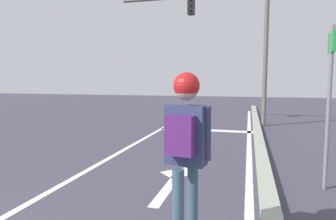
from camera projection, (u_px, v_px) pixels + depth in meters
lane_line_center at (125, 149)px, 7.25m from camera, size 0.12×20.00×0.01m
lane_line_curbside at (249, 158)px, 6.50m from camera, size 0.12×20.00×0.01m
stop_bar at (206, 130)px, 10.03m from camera, size 3.07×0.40×0.01m
lane_arrow_stem at (167, 189)px, 4.62m from camera, size 0.16×1.40×0.01m
lane_arrow_head at (179, 173)px, 5.44m from camera, size 0.71×0.71×0.01m
curb_strip at (261, 155)px, 6.43m from camera, size 0.24×24.00×0.14m
skater at (186, 138)px, 2.81m from camera, size 0.46×0.62×1.67m
traffic_signal_mast at (229, 28)px, 10.97m from camera, size 5.52×0.34×5.05m
street_sign_post at (330, 85)px, 4.48m from camera, size 0.06×0.44×2.49m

